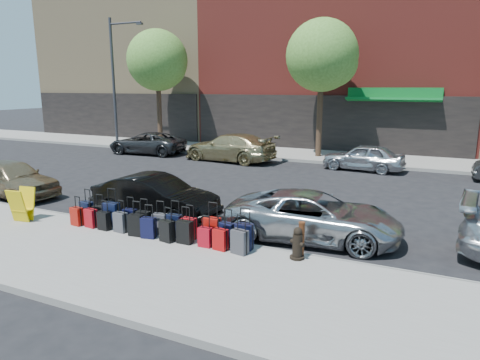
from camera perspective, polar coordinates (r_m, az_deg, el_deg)
The scene contains 40 objects.
ground at distance 15.51m, azimuth -0.48°, elevation -2.30°, with size 120.00×120.00×0.00m, color black.
sidewalk_near at distance 10.30m, azimuth -16.42°, elevation -10.18°, with size 60.00×4.00×0.15m, color gray.
sidewalk_far at distance 24.72m, azimuth 9.52°, elevation 3.26°, with size 60.00×4.00×0.15m, color gray.
curb_near at distance 11.78m, azimuth -9.93°, elevation -6.95°, with size 60.00×0.08×0.15m, color gray.
curb_far at distance 22.80m, azimuth 8.15°, elevation 2.54°, with size 60.00×0.08×0.15m, color gray.
building_left at distance 38.91m, azimuth -11.03°, elevation 18.19°, with size 15.00×12.12×16.00m.
tree_left at distance 28.26m, azimuth -10.72°, elevation 15.21°, with size 3.80×3.80×7.27m.
tree_center at distance 23.81m, azimuth 11.20°, elevation 15.75°, with size 3.80×3.80×7.27m.
streetlight at distance 29.49m, azimuth -16.26°, elevation 13.36°, with size 2.59×0.18×8.00m.
suitcase_front_0 at distance 12.94m, azimuth -19.74°, elevation -4.00°, with size 0.42×0.27×0.95m.
suitcase_front_1 at distance 12.61m, azimuth -18.23°, elevation -4.46°, with size 0.37×0.23×0.85m.
suitcase_front_2 at distance 12.35m, azimuth -16.78°, elevation -4.41°, with size 0.46×0.27×1.06m.
suitcase_front_3 at distance 12.01m, azimuth -14.46°, elevation -5.02°, with size 0.37×0.21×0.88m.
suitcase_front_4 at distance 11.72m, azimuth -12.73°, elevation -5.36°, with size 0.38×0.24×0.88m.
suitcase_front_5 at distance 11.40m, azimuth -10.62°, elevation -5.77°, with size 0.39×0.25×0.89m.
suitcase_front_6 at distance 11.13m, azimuth -8.74°, elevation -6.04°, with size 0.40×0.23×0.95m.
suitcase_front_7 at distance 10.95m, azimuth -6.81°, elevation -6.42°, with size 0.37×0.20×0.88m.
suitcase_front_8 at distance 10.64m, azimuth -3.78°, elevation -6.68°, with size 0.42×0.23×1.02m.
suitcase_front_9 at distance 10.43m, azimuth -1.78°, elevation -7.24°, with size 0.41×0.27×0.92m.
suitcase_front_10 at distance 10.21m, azimuth 0.54°, elevation -7.52°, with size 0.43×0.25×1.00m.
suitcase_back_0 at distance 12.74m, azimuth -20.93°, elevation -4.55°, with size 0.37×0.24×0.82m.
suitcase_back_1 at distance 12.44m, azimuth -19.26°, elevation -4.82°, with size 0.37×0.24×0.83m.
suitcase_back_2 at distance 12.11m, azimuth -17.68°, elevation -5.19°, with size 0.35×0.21×0.81m.
suitcase_back_3 at distance 11.80m, azimuth -15.64°, elevation -5.43°, with size 0.38×0.24×0.86m.
suitcase_back_4 at distance 11.41m, azimuth -13.68°, elevation -5.86°, with size 0.40×0.25×0.91m.
suitcase_back_5 at distance 11.18m, azimuth -12.10°, elevation -6.24°, with size 0.39×0.27×0.87m.
suitcase_back_6 at distance 10.84m, azimuth -9.72°, elevation -6.72°, with size 0.40×0.28×0.87m.
suitcase_back_7 at distance 10.66m, azimuth -7.36°, elevation -6.89°, with size 0.39×0.23×0.92m.
suitcase_back_8 at distance 10.40m, azimuth -4.68°, elevation -7.59°, with size 0.32×0.19×0.77m.
suitcase_back_9 at distance 10.18m, azimuth -2.63°, elevation -7.93°, with size 0.37×0.24×0.82m.
suitcase_back_10 at distance 9.95m, azimuth -0.04°, elevation -8.24°, with size 0.42×0.29×0.92m.
fire_hydrant at distance 9.74m, azimuth 7.66°, elevation -8.48°, with size 0.37×0.33×0.74m.
bollard at distance 9.80m, azimuth 8.19°, elevation -7.80°, with size 0.15×0.15×0.83m.
display_rack at distance 13.72m, azimuth -27.06°, elevation -2.99°, with size 0.61×0.66×0.95m.
car_near_0 at distance 17.56m, azimuth -28.19°, elevation 0.22°, with size 1.60×3.99×1.36m, color #947E5B.
car_near_1 at distance 13.21m, azimuth -11.18°, elevation -2.24°, with size 1.38×3.96×1.30m, color black.
car_near_2 at distance 11.34m, azimuth 9.78°, elevation -4.77°, with size 2.08×4.51×1.25m, color #B1B4B8.
car_far_0 at distance 25.97m, azimuth -12.30°, elevation 4.84°, with size 2.12×4.60×1.28m, color #323235.
car_far_1 at distance 22.87m, azimuth -1.37°, elevation 4.37°, with size 2.07×5.08×1.47m, color tan.
car_far_2 at distance 21.12m, azimuth 16.13°, elevation 2.95°, with size 1.51×3.77×1.28m, color silver.
Camera 1 is at (6.43, -13.55, 3.95)m, focal length 32.00 mm.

